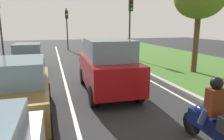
{
  "coord_description": "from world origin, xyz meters",
  "views": [
    {
      "loc": [
        -1.25,
        1.09,
        2.83
      ],
      "look_at": [
        0.86,
        8.28,
        1.2
      ],
      "focal_mm": 33.05,
      "sensor_mm": 36.0,
      "label": 1
    }
  ],
  "objects_px": {
    "rider_person": "(215,101)",
    "car_sedan_left_lane": "(18,90)",
    "car_suv_ahead": "(107,65)",
    "motorcycle": "(213,128)",
    "car_hatchback_far": "(29,58)",
    "traffic_light_far_median": "(67,22)",
    "traffic_light_near_right": "(130,17)"
  },
  "relations": [
    {
      "from": "car_suv_ahead",
      "to": "traffic_light_near_right",
      "type": "bearing_deg",
      "value": 64.64
    },
    {
      "from": "car_suv_ahead",
      "to": "rider_person",
      "type": "bearing_deg",
      "value": -74.19
    },
    {
      "from": "car_sedan_left_lane",
      "to": "car_hatchback_far",
      "type": "xyz_separation_m",
      "value": [
        -0.33,
        6.72,
        -0.04
      ]
    },
    {
      "from": "car_sedan_left_lane",
      "to": "traffic_light_far_median",
      "type": "height_order",
      "value": "traffic_light_far_median"
    },
    {
      "from": "motorcycle",
      "to": "car_sedan_left_lane",
      "type": "bearing_deg",
      "value": 146.85
    },
    {
      "from": "car_suv_ahead",
      "to": "traffic_light_far_median",
      "type": "xyz_separation_m",
      "value": [
        -0.39,
        16.04,
        2.01
      ]
    },
    {
      "from": "car_suv_ahead",
      "to": "motorcycle",
      "type": "xyz_separation_m",
      "value": [
        1.18,
        -4.82,
        -0.6
      ]
    },
    {
      "from": "car_suv_ahead",
      "to": "traffic_light_far_median",
      "type": "relative_size",
      "value": 0.97
    },
    {
      "from": "traffic_light_near_right",
      "to": "traffic_light_far_median",
      "type": "xyz_separation_m",
      "value": [
        -4.57,
        7.91,
        -0.3
      ]
    },
    {
      "from": "traffic_light_near_right",
      "to": "motorcycle",
      "type": "bearing_deg",
      "value": -103.01
    },
    {
      "from": "rider_person",
      "to": "traffic_light_near_right",
      "type": "distance_m",
      "value": 13.44
    },
    {
      "from": "car_hatchback_far",
      "to": "traffic_light_near_right",
      "type": "bearing_deg",
      "value": 21.32
    },
    {
      "from": "rider_person",
      "to": "car_sedan_left_lane",
      "type": "bearing_deg",
      "value": 147.3
    },
    {
      "from": "car_hatchback_far",
      "to": "motorcycle",
      "type": "bearing_deg",
      "value": -64.78
    },
    {
      "from": "car_suv_ahead",
      "to": "traffic_light_near_right",
      "type": "relative_size",
      "value": 0.87
    },
    {
      "from": "car_sedan_left_lane",
      "to": "traffic_light_near_right",
      "type": "height_order",
      "value": "traffic_light_near_right"
    },
    {
      "from": "car_suv_ahead",
      "to": "motorcycle",
      "type": "height_order",
      "value": "car_suv_ahead"
    },
    {
      "from": "car_suv_ahead",
      "to": "traffic_light_far_median",
      "type": "distance_m",
      "value": 16.17
    },
    {
      "from": "rider_person",
      "to": "car_hatchback_far",
      "type": "bearing_deg",
      "value": 117.68
    },
    {
      "from": "rider_person",
      "to": "traffic_light_near_right",
      "type": "bearing_deg",
      "value": 78.53
    },
    {
      "from": "car_sedan_left_lane",
      "to": "traffic_light_near_right",
      "type": "relative_size",
      "value": 0.83
    },
    {
      "from": "car_sedan_left_lane",
      "to": "rider_person",
      "type": "bearing_deg",
      "value": -35.34
    },
    {
      "from": "motorcycle",
      "to": "traffic_light_far_median",
      "type": "xyz_separation_m",
      "value": [
        -1.57,
        20.86,
        2.6
      ]
    },
    {
      "from": "car_hatchback_far",
      "to": "traffic_light_near_right",
      "type": "distance_m",
      "value": 8.77
    },
    {
      "from": "car_sedan_left_lane",
      "to": "traffic_light_far_median",
      "type": "bearing_deg",
      "value": 79.78
    },
    {
      "from": "motorcycle",
      "to": "traffic_light_far_median",
      "type": "bearing_deg",
      "value": 95.89
    },
    {
      "from": "traffic_light_near_right",
      "to": "traffic_light_far_median",
      "type": "height_order",
      "value": "traffic_light_near_right"
    },
    {
      "from": "motorcycle",
      "to": "traffic_light_near_right",
      "type": "distance_m",
      "value": 13.61
    },
    {
      "from": "car_suv_ahead",
      "to": "car_sedan_left_lane",
      "type": "distance_m",
      "value": 3.7
    },
    {
      "from": "traffic_light_far_median",
      "to": "car_hatchback_far",
      "type": "bearing_deg",
      "value": -106.15
    },
    {
      "from": "car_sedan_left_lane",
      "to": "rider_person",
      "type": "xyz_separation_m",
      "value": [
        4.44,
        -3.03,
        0.27
      ]
    },
    {
      "from": "car_hatchback_far",
      "to": "traffic_light_far_median",
      "type": "xyz_separation_m",
      "value": [
        3.2,
        11.06,
        2.29
      ]
    }
  ]
}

